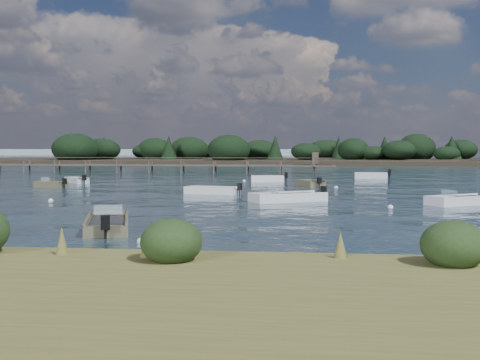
# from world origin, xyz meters

# --- Properties ---
(ground) EXTENTS (400.00, 400.00, 0.00)m
(ground) POSITION_xyz_m (0.00, 60.00, 0.00)
(ground) COLOR #152632
(ground) RESTS_ON ground
(near_bank) EXTENTS (160.00, 12.00, 0.80)m
(near_bank) POSITION_xyz_m (0.00, -18.00, 0.00)
(near_bank) COLOR olive
(near_bank) RESTS_ON ground
(shore_lip) EXTENTS (160.00, 0.60, 0.30)m
(shore_lip) POSITION_xyz_m (0.00, -12.20, 0.00)
(shore_lip) COLOR black
(shore_lip) RESTS_ON ground
(dinghy_extra_b) EXTENTS (2.65, 3.35, 1.08)m
(dinghy_extra_b) POSITION_xyz_m (3.34, 23.03, 0.15)
(dinghy_extra_b) COLOR #6C6648
(dinghy_extra_b) RESTS_ON ground
(dinghy_mid_white_b) EXTENTS (4.46, 3.67, 1.15)m
(dinghy_mid_white_b) POSITION_xyz_m (12.09, 7.41, 0.15)
(dinghy_mid_white_b) COLOR silver
(dinghy_mid_white_b) RESTS_ON ground
(tender_far_grey) EXTENTS (2.95, 2.94, 1.07)m
(tender_far_grey) POSITION_xyz_m (-18.40, 25.22, 0.15)
(tender_far_grey) COLOR silver
(tender_far_grey) RESTS_ON ground
(tender_far_grey_b) EXTENTS (3.83, 1.52, 1.30)m
(tender_far_grey_b) POSITION_xyz_m (9.82, 36.56, 0.18)
(tender_far_grey_b) COLOR silver
(tender_far_grey_b) RESTS_ON ground
(dinghy_near_olive) EXTENTS (2.89, 4.87, 1.17)m
(dinghy_near_olive) POSITION_xyz_m (-4.86, -5.36, 0.15)
(dinghy_near_olive) COLOR #6C6648
(dinghy_near_olive) RESTS_ON ground
(dinghy_extra_a) EXTENTS (3.17, 2.20, 1.05)m
(dinghy_extra_a) POSITION_xyz_m (-18.32, 19.33, 0.14)
(dinghy_extra_a) COLOR #6C6648
(dinghy_extra_a) RESTS_ON ground
(dinghy_mid_grey) EXTENTS (4.25, 2.33, 1.05)m
(dinghy_mid_grey) POSITION_xyz_m (-3.68, 13.73, 0.14)
(dinghy_mid_grey) COLOR silver
(dinghy_mid_grey) RESTS_ON ground
(tender_far_white) EXTENTS (3.58, 1.56, 1.21)m
(tender_far_white) POSITION_xyz_m (-0.75, 29.18, 0.17)
(tender_far_white) COLOR silver
(tender_far_white) RESTS_ON ground
(dinghy_mid_white_a) EXTENTS (4.94, 3.85, 1.18)m
(dinghy_mid_white_a) POSITION_xyz_m (1.95, 8.34, 0.15)
(dinghy_mid_white_a) COLOR silver
(dinghy_mid_white_a) RESTS_ON ground
(buoy_a) EXTENTS (0.32, 0.32, 0.32)m
(buoy_a) POSITION_xyz_m (-2.63, -8.24, 0.00)
(buoy_a) COLOR silver
(buoy_a) RESTS_ON ground
(buoy_b) EXTENTS (0.32, 0.32, 0.32)m
(buoy_b) POSITION_xyz_m (7.78, 5.16, 0.00)
(buoy_b) COLOR silver
(buoy_b) RESTS_ON ground
(buoy_c) EXTENTS (0.32, 0.32, 0.32)m
(buoy_c) POSITION_xyz_m (-12.76, 6.91, 0.00)
(buoy_c) COLOR silver
(buoy_c) RESTS_ON ground
(buoy_e) EXTENTS (0.32, 0.32, 0.32)m
(buoy_e) POSITION_xyz_m (-3.16, 30.37, 0.00)
(buoy_e) COLOR silver
(buoy_e) RESTS_ON ground
(buoy_extra_a) EXTENTS (0.32, 0.32, 0.32)m
(buoy_extra_a) POSITION_xyz_m (5.47, 21.31, 0.00)
(buoy_extra_a) COLOR silver
(buoy_extra_a) RESTS_ON ground
(jetty) EXTENTS (64.50, 3.20, 3.40)m
(jetty) POSITION_xyz_m (-21.74, 47.99, 0.98)
(jetty) COLOR #4D4238
(jetty) RESTS_ON ground
(far_headland) EXTENTS (190.00, 40.00, 5.80)m
(far_headland) POSITION_xyz_m (25.00, 100.00, 1.96)
(far_headland) COLOR black
(far_headland) RESTS_ON ground
(distant_haze) EXTENTS (280.00, 20.00, 2.40)m
(distant_haze) POSITION_xyz_m (-90.00, 230.00, 0.00)
(distant_haze) COLOR #899EAA
(distant_haze) RESTS_ON ground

